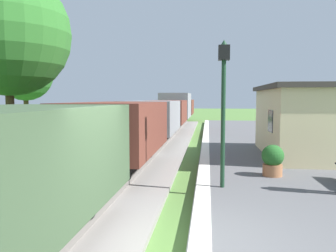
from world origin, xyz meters
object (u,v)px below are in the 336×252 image
lamp_post_near (224,87)px  tree_trackside_far (25,74)px  bench_down_platform (278,131)px  tree_trackside_mid (7,34)px  freight_train (162,115)px  station_hut (307,120)px  potted_planter (273,160)px

lamp_post_near → tree_trackside_far: tree_trackside_far is taller
bench_down_platform → tree_trackside_mid: size_ratio=0.22×
freight_train → station_hut: (6.80, -7.30, 0.20)m
bench_down_platform → tree_trackside_far: tree_trackside_far is taller
station_hut → tree_trackside_far: tree_trackside_far is taller
freight_train → potted_planter: (4.79, -11.11, -0.73)m
station_hut → tree_trackside_mid: size_ratio=0.86×
freight_train → lamp_post_near: lamp_post_near is taller
station_hut → bench_down_platform: station_hut is taller
station_hut → tree_trackside_mid: 11.44m
lamp_post_near → bench_down_platform: bearing=71.8°
freight_train → bench_down_platform: size_ratio=26.13×
station_hut → tree_trackside_far: bearing=160.9°
lamp_post_near → freight_train: bearing=104.7°
station_hut → tree_trackside_mid: (-10.62, -3.00, 3.02)m
station_hut → bench_down_platform: (-0.05, 5.28, -0.93)m
station_hut → potted_planter: 4.41m
freight_train → tree_trackside_far: bearing=-164.0°
lamp_post_near → tree_trackside_far: 15.20m
potted_planter → tree_trackside_mid: 9.51m
freight_train → station_hut: station_hut is taller
lamp_post_near → tree_trackside_far: size_ratio=0.66×
tree_trackside_far → lamp_post_near: bearing=-42.8°
station_hut → tree_trackside_far: (-14.63, 5.05, 2.32)m
potted_planter → lamp_post_near: size_ratio=0.25×
tree_trackside_far → freight_train: bearing=16.0°
potted_planter → tree_trackside_far: bearing=144.9°
potted_planter → tree_trackside_mid: size_ratio=0.14×
freight_train → lamp_post_near: 13.05m
freight_train → tree_trackside_mid: size_ratio=5.78×
tree_trackside_mid → lamp_post_near: bearing=-17.6°
freight_train → tree_trackside_mid: (-3.82, -10.30, 3.22)m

